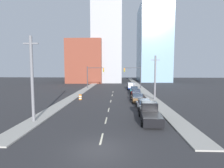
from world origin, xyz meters
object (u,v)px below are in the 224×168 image
(traffic_barrel, at_px, (80,97))
(sedan_red, at_px, (136,93))
(pickup_truck_black, at_px, (150,114))
(utility_pole_left_near, at_px, (32,79))
(traffic_signal_left, at_px, (92,74))
(traffic_signal_right, at_px, (136,74))
(sedan_teal, at_px, (134,90))
(sedan_brown, at_px, (137,98))
(box_truck_blue, at_px, (131,86))
(utility_pole_right_mid, at_px, (155,77))
(sedan_white, at_px, (144,105))

(traffic_barrel, xyz_separation_m, sedan_red, (10.77, 4.46, 0.21))
(pickup_truck_black, bearing_deg, utility_pole_left_near, -172.85)
(traffic_signal_left, distance_m, traffic_signal_right, 12.59)
(sedan_red, bearing_deg, sedan_teal, 88.73)
(sedan_teal, bearing_deg, sedan_red, -87.91)
(pickup_truck_black, bearing_deg, traffic_signal_left, 112.61)
(sedan_brown, height_order, sedan_teal, sedan_brown)
(sedan_brown, bearing_deg, pickup_truck_black, -89.07)
(utility_pole_left_near, relative_size, box_truck_blue, 1.71)
(traffic_signal_left, xyz_separation_m, sedan_brown, (10.94, -20.13, -3.50))
(sedan_red, bearing_deg, box_truck_blue, 90.43)
(utility_pole_right_mid, xyz_separation_m, pickup_truck_black, (-3.16, -12.93, -3.37))
(sedan_white, bearing_deg, traffic_signal_right, 86.25)
(traffic_signal_right, bearing_deg, sedan_white, -92.86)
(sedan_white, bearing_deg, utility_pole_right_mid, 66.81)
(utility_pole_left_near, height_order, traffic_barrel, utility_pole_left_near)
(utility_pole_left_near, relative_size, traffic_barrel, 9.68)
(pickup_truck_black, distance_m, sedan_teal, 22.85)
(utility_pole_left_near, xyz_separation_m, pickup_truck_black, (12.67, 0.93, -3.91))
(traffic_signal_right, relative_size, traffic_barrel, 6.71)
(traffic_barrel, bearing_deg, utility_pole_left_near, -98.52)
(box_truck_blue, bearing_deg, sedan_white, -89.57)
(sedan_white, xyz_separation_m, sedan_brown, (-0.36, 5.60, 0.03))
(sedan_white, xyz_separation_m, sedan_red, (0.01, 11.66, 0.04))
(pickup_truck_black, distance_m, sedan_red, 17.22)
(sedan_brown, bearing_deg, sedan_white, -86.53)
(pickup_truck_black, bearing_deg, sedan_brown, 94.12)
(sedan_red, bearing_deg, traffic_signal_left, 128.47)
(traffic_signal_right, relative_size, sedan_red, 1.51)
(sedan_teal, bearing_deg, traffic_barrel, -134.10)
(sedan_red, height_order, sedan_teal, sedan_red)
(traffic_signal_right, height_order, utility_pole_right_mid, utility_pole_right_mid)
(sedan_teal, bearing_deg, sedan_brown, -89.25)
(utility_pole_left_near, bearing_deg, utility_pole_right_mid, 41.19)
(sedan_white, height_order, box_truck_blue, box_truck_blue)
(traffic_signal_right, xyz_separation_m, sedan_white, (-1.28, -25.73, -3.54))
(sedan_brown, xyz_separation_m, sedan_red, (0.37, 6.06, 0.01))
(utility_pole_right_mid, xyz_separation_m, box_truck_blue, (-3.17, 16.15, -3.27))
(pickup_truck_black, distance_m, sedan_brown, 11.16)
(utility_pole_left_near, bearing_deg, traffic_barrel, 81.48)
(traffic_signal_right, distance_m, traffic_barrel, 22.40)
(utility_pole_left_near, distance_m, sedan_white, 14.93)
(traffic_signal_right, xyz_separation_m, sedan_brown, (-1.65, -20.13, -3.50))
(traffic_signal_left, relative_size, traffic_signal_right, 1.00)
(utility_pole_right_mid, relative_size, sedan_white, 1.79)
(traffic_signal_right, bearing_deg, utility_pole_right_mid, -84.60)
(utility_pole_left_near, height_order, sedan_brown, utility_pole_left_near)
(traffic_barrel, relative_size, sedan_teal, 0.22)
(traffic_signal_left, relative_size, utility_pole_left_near, 0.69)
(traffic_barrel, distance_m, sedan_white, 12.95)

